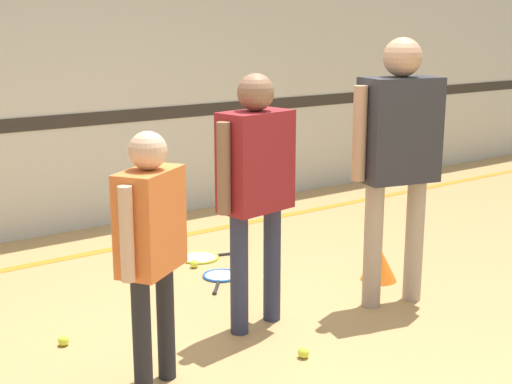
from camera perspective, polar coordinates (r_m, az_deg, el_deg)
name	(u,v)px	position (r m, az deg, el deg)	size (l,w,h in m)	color
ground_plane	(271,335)	(4.50, 1.25, -11.35)	(16.00, 16.00, 0.00)	tan
wall_back	(76,56)	(6.65, -14.20, 10.54)	(16.00, 0.07, 3.20)	beige
floor_stripe	(121,247)	(6.24, -10.78, -4.37)	(14.40, 0.10, 0.01)	orange
person_instructor	(256,175)	(4.31, 0.00, 1.41)	(0.60, 0.31, 1.59)	#2D334C
person_student_left	(151,234)	(3.62, -8.41, -3.37)	(0.45, 0.39, 1.37)	#232328
person_student_right	(399,144)	(4.77, 11.34, 3.80)	(0.66, 0.39, 1.79)	tan
racket_spare_on_floor	(201,257)	(5.88, -4.39, -5.21)	(0.57, 0.39, 0.03)	#C6D838
racket_second_spare	(220,277)	(5.43, -2.87, -6.77)	(0.45, 0.49, 0.03)	blue
tennis_ball_near_instructor	(304,353)	(4.21, 3.82, -12.69)	(0.07, 0.07, 0.07)	#CCE038
tennis_ball_by_spare_racket	(194,264)	(5.65, -4.97, -5.74)	(0.07, 0.07, 0.07)	#CCE038
tennis_ball_stray_left	(63,340)	(4.50, -15.15, -11.39)	(0.07, 0.07, 0.07)	#CCE038
training_cone	(379,263)	(5.42, 9.81, -5.65)	(0.27, 0.27, 0.26)	orange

